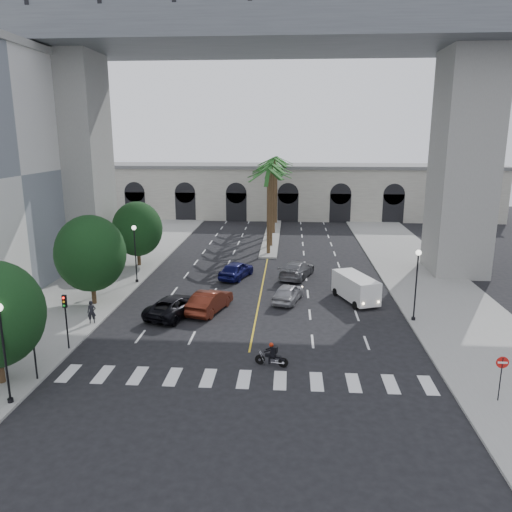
{
  "coord_description": "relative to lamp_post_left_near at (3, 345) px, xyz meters",
  "views": [
    {
      "loc": [
        2.42,
        -26.58,
        13.17
      ],
      "look_at": [
        0.14,
        6.0,
        5.2
      ],
      "focal_mm": 35.0,
      "sensor_mm": 36.0,
      "label": 1
    }
  ],
  "objects": [
    {
      "name": "ground",
      "position": [
        11.4,
        5.0,
        -3.22
      ],
      "size": [
        140.0,
        140.0,
        0.0
      ],
      "primitive_type": "plane",
      "color": "black",
      "rests_on": "ground"
    },
    {
      "name": "sidewalk_left",
      "position": [
        -3.6,
        20.0,
        -3.15
      ],
      "size": [
        8.0,
        100.0,
        0.15
      ],
      "primitive_type": "cube",
      "color": "gray",
      "rests_on": "ground"
    },
    {
      "name": "sidewalk_right",
      "position": [
        26.4,
        20.0,
        -3.15
      ],
      "size": [
        8.0,
        100.0,
        0.15
      ],
      "primitive_type": "cube",
      "color": "gray",
      "rests_on": "ground"
    },
    {
      "name": "median",
      "position": [
        11.4,
        43.0,
        -3.12
      ],
      "size": [
        2.0,
        24.0,
        0.2
      ],
      "primitive_type": "cube",
      "color": "gray",
      "rests_on": "ground"
    },
    {
      "name": "pier_building",
      "position": [
        11.4,
        60.0,
        1.04
      ],
      "size": [
        71.0,
        10.5,
        8.5
      ],
      "color": "beige",
      "rests_on": "ground"
    },
    {
      "name": "bridge",
      "position": [
        14.82,
        27.0,
        15.29
      ],
      "size": [
        75.0,
        13.0,
        26.0
      ],
      "color": "gray",
      "rests_on": "ground"
    },
    {
      "name": "palm_a",
      "position": [
        11.4,
        33.0,
        5.88
      ],
      "size": [
        3.2,
        3.2,
        10.3
      ],
      "color": "#47331E",
      "rests_on": "ground"
    },
    {
      "name": "palm_b",
      "position": [
        11.5,
        37.0,
        6.15
      ],
      "size": [
        3.2,
        3.2,
        10.6
      ],
      "color": "#47331E",
      "rests_on": "ground"
    },
    {
      "name": "palm_c",
      "position": [
        11.2,
        41.0,
        5.69
      ],
      "size": [
        3.2,
        3.2,
        10.1
      ],
      "color": "#47331E",
      "rests_on": "ground"
    },
    {
      "name": "palm_d",
      "position": [
        11.55,
        45.0,
        6.43
      ],
      "size": [
        3.2,
        3.2,
        10.9
      ],
      "color": "#47331E",
      "rests_on": "ground"
    },
    {
      "name": "palm_e",
      "position": [
        11.3,
        49.0,
        5.97
      ],
      "size": [
        3.2,
        3.2,
        10.4
      ],
      "color": "#47331E",
      "rests_on": "ground"
    },
    {
      "name": "palm_f",
      "position": [
        11.6,
        53.0,
        6.24
      ],
      "size": [
        3.2,
        3.2,
        10.7
      ],
      "color": "#47331E",
      "rests_on": "ground"
    },
    {
      "name": "street_tree_mid",
      "position": [
        -1.6,
        15.0,
        0.99
      ],
      "size": [
        5.44,
        5.44,
        7.21
      ],
      "color": "#382616",
      "rests_on": "ground"
    },
    {
      "name": "street_tree_far",
      "position": [
        -1.6,
        27.0,
        0.68
      ],
      "size": [
        5.04,
        5.04,
        6.68
      ],
      "color": "#382616",
      "rests_on": "ground"
    },
    {
      "name": "lamp_post_left_near",
      "position": [
        0.0,
        0.0,
        0.0
      ],
      "size": [
        0.4,
        0.4,
        5.35
      ],
      "color": "black",
      "rests_on": "ground"
    },
    {
      "name": "lamp_post_left_far",
      "position": [
        0.0,
        21.0,
        0.0
      ],
      "size": [
        0.4,
        0.4,
        5.35
      ],
      "color": "black",
      "rests_on": "ground"
    },
    {
      "name": "lamp_post_right",
      "position": [
        22.8,
        13.0,
        0.0
      ],
      "size": [
        0.4,
        0.4,
        5.35
      ],
      "color": "black",
      "rests_on": "ground"
    },
    {
      "name": "traffic_signal_near",
      "position": [
        0.1,
        2.5,
        -0.71
      ],
      "size": [
        0.25,
        0.18,
        3.65
      ],
      "color": "black",
      "rests_on": "ground"
    },
    {
      "name": "traffic_signal_far",
      "position": [
        0.1,
        6.5,
        -0.71
      ],
      "size": [
        0.25,
        0.18,
        3.65
      ],
      "color": "black",
      "rests_on": "ground"
    },
    {
      "name": "motorcycle_rider",
      "position": [
        12.91,
        5.26,
        -2.57
      ],
      "size": [
        1.97,
        0.66,
        1.44
      ],
      "rotation": [
        0.0,
        0.0,
        -0.23
      ],
      "color": "black",
      "rests_on": "ground"
    },
    {
      "name": "car_a",
      "position": [
        13.73,
        16.92,
        -2.48
      ],
      "size": [
        2.86,
        4.68,
        1.49
      ],
      "primitive_type": "imported",
      "rotation": [
        0.0,
        0.0,
        2.87
      ],
      "color": "#99999D",
      "rests_on": "ground"
    },
    {
      "name": "car_b",
      "position": [
        7.8,
        14.16,
        -2.39
      ],
      "size": [
        3.1,
        5.36,
        1.67
      ],
      "primitive_type": "imported",
      "rotation": [
        0.0,
        0.0,
        2.86
      ],
      "color": "#521C10",
      "rests_on": "ground"
    },
    {
      "name": "car_c",
      "position": [
        5.34,
        13.12,
        -2.46
      ],
      "size": [
        4.23,
        6.01,
        1.52
      ],
      "primitive_type": "imported",
      "rotation": [
        0.0,
        0.0,
        2.8
      ],
      "color": "black",
      "rests_on": "ground"
    },
    {
      "name": "car_d",
      "position": [
        14.49,
        23.97,
        -2.42
      ],
      "size": [
        3.85,
        5.93,
        1.6
      ],
      "primitive_type": "imported",
      "rotation": [
        0.0,
        0.0,
        2.82
      ],
      "color": "slate",
      "rests_on": "ground"
    },
    {
      "name": "car_e",
      "position": [
        8.81,
        23.4,
        -2.41
      ],
      "size": [
        3.31,
        5.12,
        1.62
      ],
      "primitive_type": "imported",
      "rotation": [
        0.0,
        0.0,
        2.82
      ],
      "color": "#111352",
      "rests_on": "ground"
    },
    {
      "name": "cargo_van",
      "position": [
        19.17,
        17.34,
        -2.04
      ],
      "size": [
        3.51,
        5.32,
        2.13
      ],
      "rotation": [
        0.0,
        0.0,
        0.37
      ],
      "color": "silver",
      "rests_on": "ground"
    },
    {
      "name": "pedestrian_a",
      "position": [
        -0.1,
        10.81,
        -2.26
      ],
      "size": [
        0.69,
        0.56,
        1.63
      ],
      "primitive_type": "imported",
      "rotation": [
        0.0,
        0.0,
        0.34
      ],
      "color": "black",
      "rests_on": "sidewalk_left"
    },
    {
      "name": "do_not_enter_sign",
      "position": [
        24.4,
        1.88,
        -1.39
      ],
      "size": [
        0.62,
        0.06,
        2.53
      ],
      "rotation": [
        0.0,
        0.0,
        -0.03
      ],
      "color": "black",
      "rests_on": "ground"
    }
  ]
}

